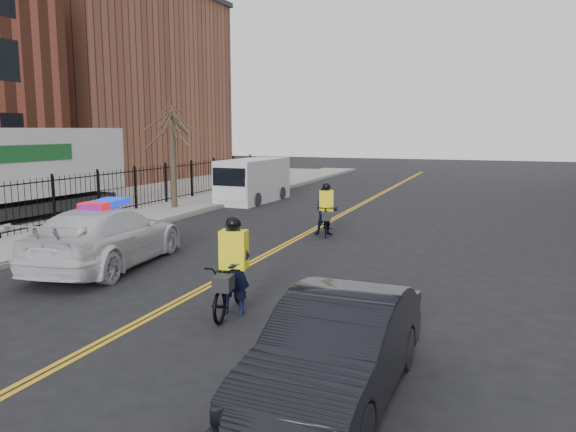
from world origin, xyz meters
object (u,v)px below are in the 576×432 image
(cargo_van, at_px, (252,181))
(cyclist_far, at_px, (326,215))
(police_cruiser, at_px, (107,236))
(dark_sedan, at_px, (337,349))
(cyclist_near, at_px, (234,280))

(cargo_van, distance_m, cyclist_far, 9.78)
(police_cruiser, xyz_separation_m, cargo_van, (-2.00, 14.01, 0.24))
(dark_sedan, height_order, cyclist_far, cyclist_far)
(cyclist_near, bearing_deg, police_cruiser, 145.00)
(cargo_van, relative_size, cyclist_near, 2.47)
(cargo_van, xyz_separation_m, cyclist_far, (6.26, -7.50, -0.33))
(cyclist_near, bearing_deg, cyclist_far, 85.22)
(cyclist_near, relative_size, cyclist_far, 1.12)
(cyclist_far, bearing_deg, cyclist_near, -102.33)
(cargo_van, bearing_deg, cyclist_far, -48.11)
(police_cruiser, relative_size, cyclist_near, 2.79)
(dark_sedan, xyz_separation_m, cyclist_near, (-2.95, 2.80, -0.04))
(police_cruiser, relative_size, dark_sedan, 1.34)
(dark_sedan, height_order, cargo_van, cargo_van)
(cyclist_near, height_order, cyclist_far, cyclist_near)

